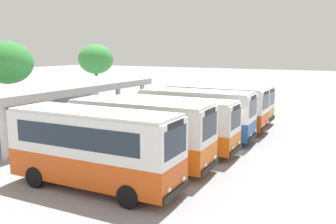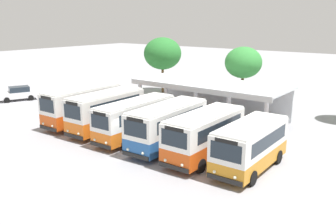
{
  "view_description": "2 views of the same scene",
  "coord_description": "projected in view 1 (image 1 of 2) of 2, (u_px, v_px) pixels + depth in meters",
  "views": [
    {
      "loc": [
        -19.27,
        -7.33,
        5.79
      ],
      "look_at": [
        1.01,
        3.57,
        1.86
      ],
      "focal_mm": 39.3,
      "sensor_mm": 36.0,
      "label": 1
    },
    {
      "loc": [
        17.53,
        -17.85,
        9.15
      ],
      "look_at": [
        -1.05,
        6.26,
        1.39
      ],
      "focal_mm": 38.57,
      "sensor_mm": 36.0,
      "label": 2
    }
  ],
  "objects": [
    {
      "name": "terminal_canopy",
      "position": [
        55.0,
        94.0,
        26.29
      ],
      "size": [
        14.85,
        6.0,
        3.4
      ],
      "color": "silver",
      "rests_on": "ground"
    },
    {
      "name": "waiting_chair_second_from_end",
      "position": [
        70.0,
        125.0,
        25.86
      ],
      "size": [
        0.46,
        0.46,
        0.86
      ],
      "color": "slate",
      "rests_on": "ground"
    },
    {
      "name": "roadside_tree_east_of_canopy",
      "position": [
        96.0,
        59.0,
        39.15
      ],
      "size": [
        3.69,
        3.69,
        6.34
      ],
      "color": "brown",
      "rests_on": "ground"
    },
    {
      "name": "waiting_chair_middle_seat",
      "position": [
        76.0,
        124.0,
        26.34
      ],
      "size": [
        0.46,
        0.46,
        0.86
      ],
      "color": "slate",
      "rests_on": "ground"
    },
    {
      "name": "waiting_chair_end_by_column",
      "position": [
        64.0,
        127.0,
        25.32
      ],
      "size": [
        0.46,
        0.46,
        0.86
      ],
      "color": "slate",
      "rests_on": "ground"
    },
    {
      "name": "city_bus_nearest_orange",
      "position": [
        94.0,
        146.0,
        15.24
      ],
      "size": [
        2.53,
        7.68,
        3.33
      ],
      "color": "black",
      "rests_on": "ground"
    },
    {
      "name": "city_bus_far_end_green",
      "position": [
        230.0,
        102.0,
        29.32
      ],
      "size": [
        2.52,
        6.74,
        3.0
      ],
      "color": "black",
      "rests_on": "ground"
    },
    {
      "name": "ground_plane",
      "position": [
        214.0,
        151.0,
        21.13
      ],
      "size": [
        180.0,
        180.0,
        0.0
      ],
      "primitive_type": "plane",
      "color": "#939399"
    },
    {
      "name": "city_bus_middle_cream",
      "position": [
        171.0,
        122.0,
        20.87
      ],
      "size": [
        2.38,
        7.75,
        3.07
      ],
      "color": "black",
      "rests_on": "ground"
    },
    {
      "name": "city_bus_fifth_blue",
      "position": [
        216.0,
        106.0,
        26.42
      ],
      "size": [
        2.47,
        7.2,
        3.17
      ],
      "color": "black",
      "rests_on": "ground"
    },
    {
      "name": "city_bus_second_in_row",
      "position": [
        141.0,
        131.0,
        17.98
      ],
      "size": [
        2.56,
        7.34,
        3.32
      ],
      "color": "black",
      "rests_on": "ground"
    },
    {
      "name": "roadside_tree_behind_canopy",
      "position": [
        7.0,
        63.0,
        28.85
      ],
      "size": [
        3.94,
        3.94,
        6.45
      ],
      "color": "brown",
      "rests_on": "ground"
    },
    {
      "name": "city_bus_fourth_amber",
      "position": [
        196.0,
        113.0,
        23.64
      ],
      "size": [
        2.68,
        7.53,
        3.2
      ],
      "color": "black",
      "rests_on": "ground"
    }
  ]
}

